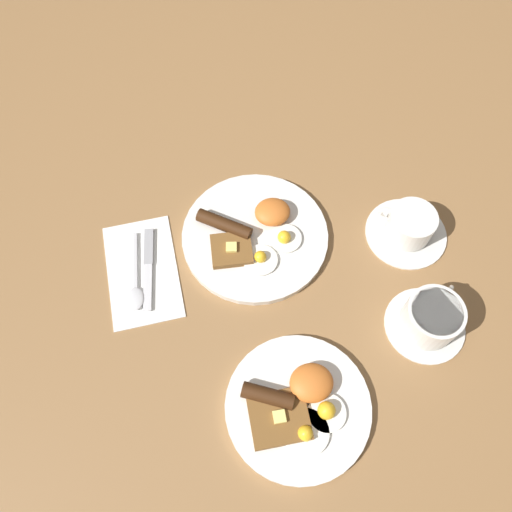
{
  "coord_description": "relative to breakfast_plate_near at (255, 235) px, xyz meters",
  "views": [
    {
      "loc": [
        0.08,
        0.47,
        0.85
      ],
      "look_at": [
        0.01,
        0.05,
        0.03
      ],
      "focal_mm": 35.0,
      "sensor_mm": 36.0,
      "label": 1
    }
  ],
  "objects": [
    {
      "name": "teacup_near",
      "position": [
        -0.29,
        0.05,
        0.02
      ],
      "size": [
        0.16,
        0.16,
        0.06
      ],
      "color": "silver",
      "rests_on": "ground_plane"
    },
    {
      "name": "napkin",
      "position": [
        0.22,
        0.03,
        -0.01
      ],
      "size": [
        0.14,
        0.22,
        0.01
      ],
      "primitive_type": "cube",
      "rotation": [
        0.0,
        0.0,
        0.05
      ],
      "color": "white",
      "rests_on": "ground_plane"
    },
    {
      "name": "breakfast_plate_far",
      "position": [
        -0.01,
        0.33,
        0.0
      ],
      "size": [
        0.24,
        0.24,
        0.05
      ],
      "color": "silver",
      "rests_on": "ground_plane"
    },
    {
      "name": "teacup_far",
      "position": [
        -0.27,
        0.23,
        0.02
      ],
      "size": [
        0.14,
        0.14,
        0.08
      ],
      "color": "silver",
      "rests_on": "ground_plane"
    },
    {
      "name": "breakfast_plate_near",
      "position": [
        0.0,
        0.0,
        0.0
      ],
      "size": [
        0.28,
        0.28,
        0.05
      ],
      "color": "silver",
      "rests_on": "ground_plane"
    },
    {
      "name": "spoon",
      "position": [
        0.24,
        0.07,
        -0.0
      ],
      "size": [
        0.03,
        0.16,
        0.01
      ],
      "rotation": [
        0.0,
        0.0,
        1.5
      ],
      "color": "silver",
      "rests_on": "napkin"
    },
    {
      "name": "ground_plane",
      "position": [
        -0.0,
        0.0,
        -0.01
      ],
      "size": [
        3.0,
        3.0,
        0.0
      ],
      "primitive_type": "plane",
      "color": "olive"
    },
    {
      "name": "knife",
      "position": [
        0.21,
        0.02,
        -0.0
      ],
      "size": [
        0.03,
        0.17,
        0.01
      ],
      "rotation": [
        0.0,
        0.0,
        1.47
      ],
      "color": "silver",
      "rests_on": "napkin"
    }
  ]
}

